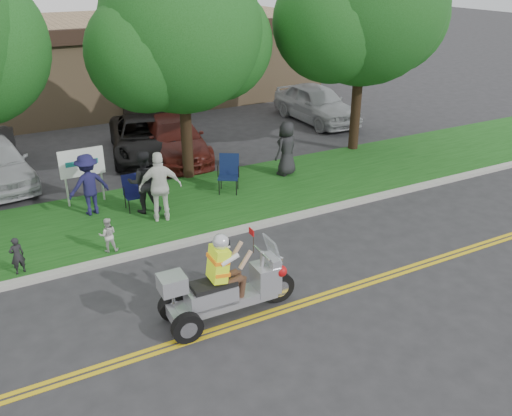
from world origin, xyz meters
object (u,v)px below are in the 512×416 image
spectator_adult_right (160,187)px  parked_car_right (174,138)px  lawn_chair_b (133,190)px  parked_car_far_right (316,103)px  trike_scooter (224,289)px  parked_car_mid (144,137)px  spectator_adult_mid (144,182)px  lawn_chair_a (229,171)px

spectator_adult_right → parked_car_right: (2.20, 4.99, -0.38)m
lawn_chair_b → spectator_adult_right: (0.46, -1.10, 0.41)m
lawn_chair_b → parked_car_far_right: (9.78, 5.39, 0.15)m
trike_scooter → parked_car_mid: 10.40m
spectator_adult_mid → spectator_adult_right: bearing=121.1°
spectator_adult_mid → parked_car_right: bearing=-107.0°
lawn_chair_b → spectator_adult_mid: (0.22, -0.37, 0.33)m
parked_car_mid → parked_car_right: 1.13m
trike_scooter → parked_car_far_right: 14.73m
lawn_chair_a → parked_car_far_right: bearing=70.4°
parked_car_far_right → spectator_adult_mid: bearing=-149.6°
parked_car_right → lawn_chair_b: bearing=-116.8°
lawn_chair_a → spectator_adult_mid: spectator_adult_mid is taller
lawn_chair_a → parked_car_mid: 4.78m
spectator_adult_mid → spectator_adult_right: (0.24, -0.73, 0.08)m
lawn_chair_b → parked_car_far_right: size_ratio=0.21×
parked_car_right → lawn_chair_a: bearing=-78.5°
parked_car_right → parked_car_far_right: size_ratio=1.00×
spectator_adult_right → parked_car_far_right: 11.36m
parked_car_right → parked_car_mid: bearing=153.6°
lawn_chair_a → lawn_chair_b: 2.94m
trike_scooter → lawn_chair_b: size_ratio=2.91×
spectator_adult_right → parked_car_right: 5.47m
lawn_chair_b → spectator_adult_right: size_ratio=0.51×
spectator_adult_right → parked_car_right: size_ratio=0.40×
lawn_chair_a → parked_car_right: (-0.28, 4.00, -0.05)m
trike_scooter → parked_car_mid: trike_scooter is taller
lawn_chair_b → parked_car_mid: (1.73, 4.52, 0.03)m
lawn_chair_b → parked_car_right: size_ratio=0.21×
spectator_adult_mid → parked_car_right: spectator_adult_mid is taller
trike_scooter → parked_car_right: 9.97m
lawn_chair_a → spectator_adult_mid: 2.74m
lawn_chair_a → spectator_adult_mid: bearing=-142.8°
parked_car_mid → parked_car_right: parked_car_right is taller
spectator_adult_mid → parked_car_far_right: size_ratio=0.37×
trike_scooter → spectator_adult_right: size_ratio=1.49×
parked_car_mid → parked_car_right: (0.93, -0.63, 0.01)m
trike_scooter → parked_car_right: size_ratio=0.60×
lawn_chair_a → lawn_chair_b: size_ratio=1.15×
lawn_chair_a → parked_car_far_right: 8.78m
trike_scooter → parked_car_right: bearing=76.4°
trike_scooter → parked_car_far_right: size_ratio=0.60×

